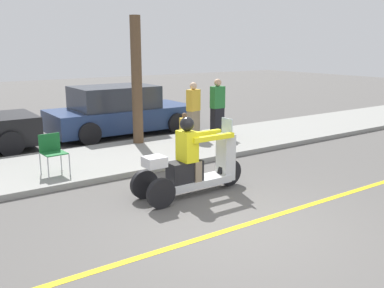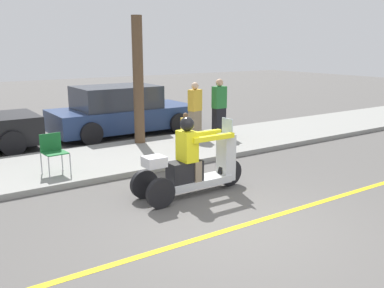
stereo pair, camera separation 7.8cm
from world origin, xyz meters
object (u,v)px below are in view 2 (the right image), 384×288
(parked_car_lot_right, at_px, (121,111))
(tree_trunk, at_px, (138,81))
(spectator_with_child, at_px, (195,111))
(folding_chair_curbside, at_px, (53,149))
(motorcycle_trike, at_px, (193,167))
(spectator_mid_group, at_px, (186,133))
(spectator_near_curb, at_px, (219,108))

(parked_car_lot_right, relative_size, tree_trunk, 1.32)
(spectator_with_child, xyz_separation_m, tree_trunk, (-1.64, 0.25, 0.91))
(folding_chair_curbside, relative_size, parked_car_lot_right, 0.19)
(motorcycle_trike, relative_size, folding_chair_curbside, 2.75)
(spectator_mid_group, relative_size, spectator_near_curb, 0.59)
(motorcycle_trike, distance_m, spectator_near_curb, 4.86)
(tree_trunk, bearing_deg, folding_chair_curbside, -150.61)
(spectator_mid_group, relative_size, folding_chair_curbside, 1.19)
(spectator_near_curb, height_order, parked_car_lot_right, spectator_near_curb)
(spectator_near_curb, relative_size, parked_car_lot_right, 0.37)
(spectator_mid_group, height_order, folding_chair_curbside, spectator_mid_group)
(spectator_near_curb, distance_m, folding_chair_curbside, 5.31)
(spectator_mid_group, xyz_separation_m, tree_trunk, (-0.48, 1.54, 1.20))
(spectator_near_curb, bearing_deg, folding_chair_curbside, -167.31)
(spectator_with_child, bearing_deg, spectator_near_curb, -11.64)
(parked_car_lot_right, bearing_deg, tree_trunk, -100.08)
(motorcycle_trike, distance_m, tree_trunk, 4.23)
(motorcycle_trike, xyz_separation_m, spectator_with_child, (2.57, 3.69, 0.35))
(motorcycle_trike, bearing_deg, tree_trunk, 76.73)
(spectator_with_child, xyz_separation_m, parked_car_lot_right, (-1.31, 2.13, -0.17))
(parked_car_lot_right, bearing_deg, spectator_with_child, -58.44)
(tree_trunk, bearing_deg, spectator_with_child, -8.53)
(spectator_near_curb, distance_m, tree_trunk, 2.58)
(tree_trunk, bearing_deg, spectator_mid_group, -72.59)
(spectator_with_child, bearing_deg, spectator_mid_group, -131.93)
(folding_chair_curbside, bearing_deg, parked_car_lot_right, 47.94)
(spectator_with_child, bearing_deg, parked_car_lot_right, 121.56)
(spectator_near_curb, bearing_deg, parked_car_lot_right, 131.97)
(spectator_near_curb, height_order, spectator_with_child, spectator_near_curb)
(spectator_with_child, relative_size, parked_car_lot_right, 0.36)
(spectator_near_curb, distance_m, spectator_with_child, 0.76)
(spectator_near_curb, distance_m, parked_car_lot_right, 3.08)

